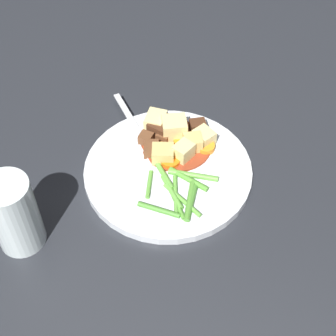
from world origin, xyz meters
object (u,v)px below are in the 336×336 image
object	(u,v)px
dinner_plate	(168,171)
potato_chunk_5	(193,143)
carrot_slice_1	(173,161)
carrot_slice_2	(161,150)
potato_chunk_0	(204,137)
meat_chunk_3	(163,137)
meat_chunk_2	(151,149)
meat_chunk_4	(159,129)
carrot_slice_0	(183,142)
potato_chunk_2	(183,152)
potato_chunk_3	(174,128)
water_glass	(14,214)
carrot_slice_3	(206,147)
potato_chunk_4	(163,154)
meat_chunk_0	(198,127)
fork	(136,129)
potato_chunk_1	(156,122)
meat_chunk_1	(146,139)

from	to	relation	value
dinner_plate	potato_chunk_5	world-z (taller)	potato_chunk_5
carrot_slice_1	carrot_slice_2	xyz separation A→B (m)	(0.02, 0.02, 0.00)
potato_chunk_0	meat_chunk_3	world-z (taller)	potato_chunk_0
meat_chunk_2	meat_chunk_4	world-z (taller)	meat_chunk_4
carrot_slice_0	meat_chunk_2	distance (m)	0.05
meat_chunk_3	potato_chunk_2	bearing A→B (deg)	-122.71
carrot_slice_1	potato_chunk_2	xyz separation A→B (m)	(0.02, -0.01, 0.01)
meat_chunk_2	meat_chunk_3	distance (m)	0.03
carrot_slice_1	potato_chunk_5	size ratio (longest dim) A/B	1.12
potato_chunk_3	meat_chunk_4	xyz separation A→B (m)	(-0.00, 0.02, -0.00)
water_glass	carrot_slice_3	bearing A→B (deg)	-42.28
carrot_slice_3	meat_chunk_2	size ratio (longest dim) A/B	1.10
potato_chunk_2	meat_chunk_3	world-z (taller)	potato_chunk_2
potato_chunk_4	meat_chunk_0	xyz separation A→B (m)	(0.08, -0.04, -0.00)
potato_chunk_0	potato_chunk_5	world-z (taller)	potato_chunk_5
potato_chunk_0	meat_chunk_0	world-z (taller)	potato_chunk_0
carrot_slice_1	potato_chunk_5	bearing A→B (deg)	-29.40
potato_chunk_4	fork	distance (m)	0.08
potato_chunk_1	meat_chunk_1	world-z (taller)	potato_chunk_1
carrot_slice_0	meat_chunk_4	size ratio (longest dim) A/B	0.95
potato_chunk_0	potato_chunk_4	world-z (taller)	same
carrot_slice_2	meat_chunk_0	size ratio (longest dim) A/B	1.02
potato_chunk_5	potato_chunk_0	bearing A→B (deg)	-36.52
potato_chunk_5	meat_chunk_2	distance (m)	0.07
potato_chunk_4	potato_chunk_5	distance (m)	0.05
carrot_slice_2	meat_chunk_2	xyz separation A→B (m)	(-0.01, 0.01, 0.00)
dinner_plate	fork	size ratio (longest dim) A/B	1.85
potato_chunk_1	meat_chunk_2	xyz separation A→B (m)	(-0.06, -0.01, -0.00)
meat_chunk_2	carrot_slice_2	bearing A→B (deg)	-67.32
potato_chunk_0	water_glass	world-z (taller)	water_glass
potato_chunk_2	meat_chunk_2	size ratio (longest dim) A/B	1.12
carrot_slice_0	fork	xyz separation A→B (m)	(0.01, 0.08, -0.00)
potato_chunk_2	dinner_plate	bearing A→B (deg)	148.14
meat_chunk_4	water_glass	distance (m)	0.27
dinner_plate	meat_chunk_4	bearing A→B (deg)	27.96
meat_chunk_3	water_glass	xyz separation A→B (m)	(-0.23, 0.14, 0.04)
carrot_slice_1	potato_chunk_4	bearing A→B (deg)	79.29
potato_chunk_4	meat_chunk_4	xyz separation A→B (m)	(0.05, 0.02, 0.00)
potato_chunk_1	meat_chunk_0	xyz separation A→B (m)	(0.01, -0.07, -0.00)
meat_chunk_3	potato_chunk_0	bearing A→B (deg)	-76.33
meat_chunk_2	potato_chunk_3	bearing A→B (deg)	-26.79
carrot_slice_3	meat_chunk_2	distance (m)	0.09
carrot_slice_2	water_glass	size ratio (longest dim) A/B	0.22
potato_chunk_1	meat_chunk_1	xyz separation A→B (m)	(-0.04, 0.00, -0.00)
carrot_slice_2	carrot_slice_3	xyz separation A→B (m)	(0.03, -0.07, -0.00)
carrot_slice_3	potato_chunk_4	xyz separation A→B (m)	(-0.04, 0.06, 0.01)
carrot_slice_2	dinner_plate	bearing A→B (deg)	-145.14
carrot_slice_3	potato_chunk_5	distance (m)	0.02
water_glass	potato_chunk_5	bearing A→B (deg)	-40.01
potato_chunk_1	water_glass	distance (m)	0.28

